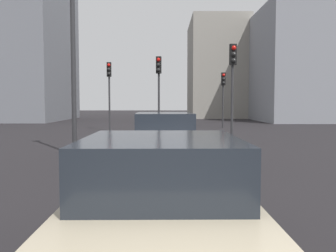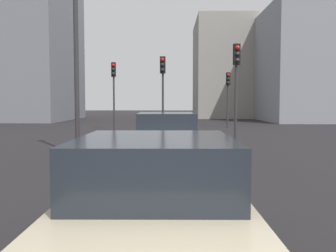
{
  "view_description": "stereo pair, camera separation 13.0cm",
  "coord_description": "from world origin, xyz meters",
  "px_view_note": "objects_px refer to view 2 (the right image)",
  "views": [
    {
      "loc": [
        -2.12,
        0.18,
        1.82
      ],
      "look_at": [
        5.32,
        0.14,
        1.33
      ],
      "focal_mm": 39.19,
      "sensor_mm": 36.0,
      "label": 1
    },
    {
      "loc": [
        -2.12,
        0.05,
        1.82
      ],
      "look_at": [
        5.32,
        0.14,
        1.33
      ],
      "focal_mm": 39.19,
      "sensor_mm": 36.0,
      "label": 2
    }
  ],
  "objects_px": {
    "traffic_light_near_left": "(163,79)",
    "traffic_light_far_left": "(228,88)",
    "traffic_light_near_right": "(114,82)",
    "street_lamp_kerbside": "(76,39)",
    "car_beige_second": "(156,203)",
    "traffic_light_far_right": "(236,72)",
    "car_white_lead": "(166,139)"
  },
  "relations": [
    {
      "from": "traffic_light_near_left",
      "to": "traffic_light_near_right",
      "type": "bearing_deg",
      "value": -131.11
    },
    {
      "from": "car_white_lead",
      "to": "traffic_light_far_right",
      "type": "relative_size",
      "value": 1.04
    },
    {
      "from": "car_beige_second",
      "to": "traffic_light_near_left",
      "type": "height_order",
      "value": "traffic_light_near_left"
    },
    {
      "from": "car_beige_second",
      "to": "traffic_light_far_right",
      "type": "distance_m",
      "value": 12.67
    },
    {
      "from": "traffic_light_far_right",
      "to": "traffic_light_near_left",
      "type": "bearing_deg",
      "value": -146.5
    },
    {
      "from": "traffic_light_near_right",
      "to": "traffic_light_far_left",
      "type": "height_order",
      "value": "traffic_light_near_right"
    },
    {
      "from": "traffic_light_near_left",
      "to": "traffic_light_far_left",
      "type": "relative_size",
      "value": 1.09
    },
    {
      "from": "car_white_lead",
      "to": "car_beige_second",
      "type": "relative_size",
      "value": 1.07
    },
    {
      "from": "car_beige_second",
      "to": "street_lamp_kerbside",
      "type": "bearing_deg",
      "value": 19.54
    },
    {
      "from": "car_white_lead",
      "to": "traffic_light_far_left",
      "type": "relative_size",
      "value": 1.15
    },
    {
      "from": "car_beige_second",
      "to": "traffic_light_far_right",
      "type": "xyz_separation_m",
      "value": [
        12.08,
        -2.98,
        2.4
      ]
    },
    {
      "from": "car_beige_second",
      "to": "traffic_light_far_left",
      "type": "height_order",
      "value": "traffic_light_far_left"
    },
    {
      "from": "traffic_light_near_right",
      "to": "street_lamp_kerbside",
      "type": "xyz_separation_m",
      "value": [
        -10.71,
        -0.44,
        0.86
      ]
    },
    {
      "from": "car_white_lead",
      "to": "traffic_light_near_right",
      "type": "xyz_separation_m",
      "value": [
        12.46,
        3.53,
        2.37
      ]
    },
    {
      "from": "traffic_light_far_right",
      "to": "street_lamp_kerbside",
      "type": "bearing_deg",
      "value": -67.42
    },
    {
      "from": "car_beige_second",
      "to": "traffic_light_near_right",
      "type": "distance_m",
      "value": 19.71
    },
    {
      "from": "car_beige_second",
      "to": "traffic_light_far_right",
      "type": "height_order",
      "value": "traffic_light_far_right"
    },
    {
      "from": "traffic_light_near_right",
      "to": "street_lamp_kerbside",
      "type": "relative_size",
      "value": 0.65
    },
    {
      "from": "car_beige_second",
      "to": "traffic_light_near_right",
      "type": "xyz_separation_m",
      "value": [
        19.24,
        3.52,
        2.39
      ]
    },
    {
      "from": "car_white_lead",
      "to": "traffic_light_near_right",
      "type": "height_order",
      "value": "traffic_light_near_right"
    },
    {
      "from": "car_white_lead",
      "to": "car_beige_second",
      "type": "bearing_deg",
      "value": 178.31
    },
    {
      "from": "traffic_light_far_left",
      "to": "street_lamp_kerbside",
      "type": "xyz_separation_m",
      "value": [
        -13.45,
        7.2,
        1.14
      ]
    },
    {
      "from": "traffic_light_near_left",
      "to": "traffic_light_far_left",
      "type": "distance_m",
      "value": 7.59
    },
    {
      "from": "street_lamp_kerbside",
      "to": "car_beige_second",
      "type": "bearing_deg",
      "value": -160.17
    },
    {
      "from": "car_white_lead",
      "to": "street_lamp_kerbside",
      "type": "height_order",
      "value": "street_lamp_kerbside"
    },
    {
      "from": "traffic_light_near_left",
      "to": "car_beige_second",
      "type": "bearing_deg",
      "value": 6.88
    },
    {
      "from": "car_white_lead",
      "to": "traffic_light_near_left",
      "type": "distance_m",
      "value": 9.36
    },
    {
      "from": "traffic_light_near_left",
      "to": "car_white_lead",
      "type": "bearing_deg",
      "value": 7.81
    },
    {
      "from": "car_beige_second",
      "to": "traffic_light_near_left",
      "type": "xyz_separation_m",
      "value": [
        15.85,
        0.33,
        2.35
      ]
    },
    {
      "from": "traffic_light_near_right",
      "to": "traffic_light_near_left",
      "type": "bearing_deg",
      "value": 39.93
    },
    {
      "from": "street_lamp_kerbside",
      "to": "car_white_lead",
      "type": "bearing_deg",
      "value": -119.59
    },
    {
      "from": "car_white_lead",
      "to": "traffic_light_far_left",
      "type": "distance_m",
      "value": 15.89
    }
  ]
}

